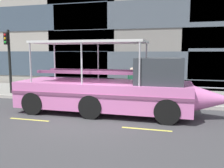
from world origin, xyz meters
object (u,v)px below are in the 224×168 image
(traffic_light_pole, at_px, (9,55))
(pedestrian_mid_left, at_px, (132,79))
(duck_tour_boat, at_px, (115,90))
(pedestrian_near_bow, at_px, (173,81))

(traffic_light_pole, height_order, pedestrian_mid_left, traffic_light_pole)
(duck_tour_boat, xyz_separation_m, pedestrian_mid_left, (0.20, 3.15, 0.13))
(traffic_light_pole, distance_m, pedestrian_near_bow, 10.10)
(traffic_light_pole, distance_m, pedestrian_mid_left, 7.83)
(traffic_light_pole, distance_m, duck_tour_boat, 8.05)
(pedestrian_near_bow, bearing_deg, pedestrian_mid_left, -179.48)
(pedestrian_near_bow, height_order, pedestrian_mid_left, pedestrian_mid_left)
(pedestrian_near_bow, xyz_separation_m, pedestrian_mid_left, (-2.30, -0.02, 0.03))
(traffic_light_pole, relative_size, pedestrian_mid_left, 2.31)
(duck_tour_boat, height_order, pedestrian_near_bow, duck_tour_boat)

